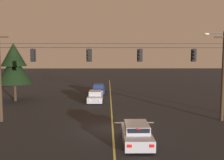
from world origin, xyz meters
TOP-DOWN VIEW (x-y plane):
  - ground_plane at (0.00, 0.00)m, footprint 180.00×180.00m
  - lane_centre_stripe at (0.00, 8.58)m, footprint 0.14×60.00m
  - stop_bar_paint at (1.90, 1.98)m, footprint 3.40×0.36m
  - signal_span_assembly at (-0.00, 2.58)m, footprint 21.37×0.32m
  - traffic_light_leftmost at (-6.86, 2.56)m, footprint 0.48×0.41m
  - traffic_light_left_inner at (-2.00, 2.56)m, footprint 0.48×0.41m
  - traffic_light_centre at (2.42, 2.56)m, footprint 0.48×0.41m
  - traffic_light_right_inner at (7.15, 2.56)m, footprint 0.48×0.41m
  - car_waiting_near_lane at (1.51, -3.07)m, footprint 1.80×4.33m
  - car_oncoming_lead at (-1.94, 11.69)m, footprint 1.80×4.42m
  - car_oncoming_trailing at (-1.79, 18.60)m, footprint 1.80×4.42m
  - street_lamp_corner at (10.73, 5.46)m, footprint 2.11×0.30m
  - tree_verge_near at (-12.21, 12.53)m, footprint 4.47×4.47m

SIDE VIEW (x-z plane):
  - ground_plane at x=0.00m, z-range 0.00..0.00m
  - lane_centre_stripe at x=0.00m, z-range 0.00..0.01m
  - stop_bar_paint at x=1.90m, z-range 0.00..0.01m
  - car_oncoming_lead at x=-1.94m, z-range -0.05..1.34m
  - car_oncoming_trailing at x=-1.79m, z-range -0.05..1.34m
  - car_waiting_near_lane at x=1.51m, z-range -0.05..1.34m
  - signal_span_assembly at x=0.00m, z-range 0.16..8.03m
  - tree_verge_near at x=-12.21m, z-range 0.85..8.20m
  - street_lamp_corner at x=10.73m, z-range 0.81..8.91m
  - traffic_light_leftmost at x=-6.86m, z-range 5.20..6.42m
  - traffic_light_left_inner at x=-2.00m, z-range 5.20..6.42m
  - traffic_light_centre at x=2.42m, z-range 5.20..6.42m
  - traffic_light_right_inner at x=7.15m, z-range 5.20..6.42m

